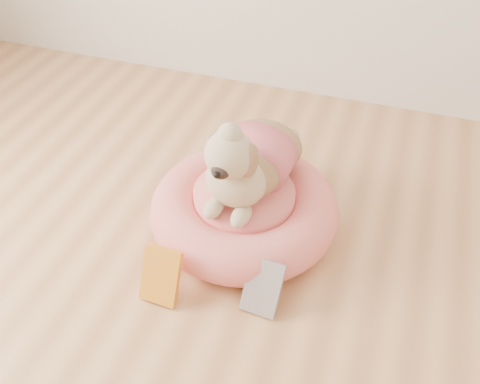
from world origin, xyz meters
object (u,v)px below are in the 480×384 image
(dog, at_px, (248,147))
(book_yellow, at_px, (161,275))
(book_white, at_px, (263,287))
(pet_bed, at_px, (244,209))

(dog, bearing_deg, book_yellow, -106.42)
(book_yellow, xyz_separation_m, book_white, (0.34, 0.07, -0.01))
(pet_bed, height_order, book_white, pet_bed)
(pet_bed, bearing_deg, dog, 63.79)
(pet_bed, relative_size, book_yellow, 3.63)
(pet_bed, xyz_separation_m, book_yellow, (-0.16, -0.41, 0.01))
(dog, bearing_deg, book_white, -58.91)
(dog, xyz_separation_m, book_white, (0.17, -0.35, -0.29))
(dog, xyz_separation_m, book_yellow, (-0.17, -0.42, -0.28))
(dog, distance_m, book_yellow, 0.53)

